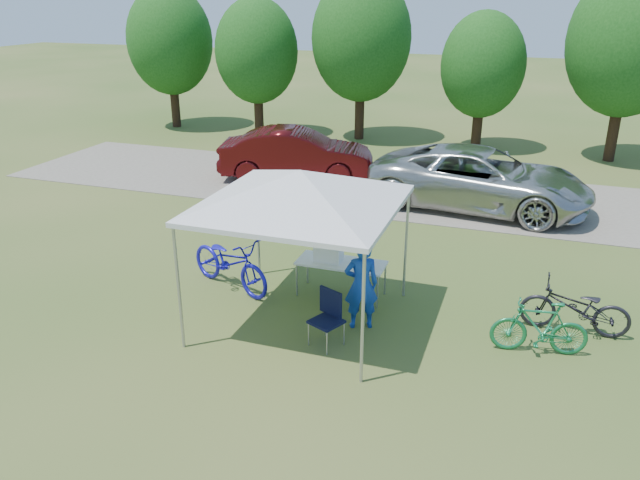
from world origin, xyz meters
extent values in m
plane|color=#2D5119|center=(0.00, 0.00, 0.00)|extent=(100.00, 100.00, 0.00)
cube|color=gray|center=(0.00, 8.00, 0.01)|extent=(24.00, 5.00, 0.02)
cylinder|color=#A5A5AA|center=(-1.50, -1.50, 1.05)|extent=(0.05, 0.05, 2.10)
cylinder|color=#A5A5AA|center=(1.50, -1.50, 1.05)|extent=(0.05, 0.05, 2.10)
cylinder|color=#A5A5AA|center=(-1.50, 1.50, 1.05)|extent=(0.05, 0.05, 2.10)
cylinder|color=#A5A5AA|center=(1.50, 1.50, 1.05)|extent=(0.05, 0.05, 2.10)
cube|color=silver|center=(0.00, 0.00, 2.14)|extent=(3.15, 3.15, 0.08)
pyramid|color=silver|center=(0.00, 0.00, 2.73)|extent=(4.53, 4.53, 0.55)
cylinder|color=#382314|center=(-11.00, 14.00, 0.94)|extent=(0.36, 0.36, 1.89)
ellipsoid|color=#144711|center=(-11.00, 14.00, 3.51)|extent=(3.46, 3.46, 4.32)
cylinder|color=#382314|center=(-7.00, 13.70, 0.88)|extent=(0.36, 0.36, 1.75)
ellipsoid|color=#144711|center=(-7.00, 13.70, 3.25)|extent=(3.20, 3.20, 4.00)
cylinder|color=#382314|center=(-3.00, 14.30, 1.01)|extent=(0.36, 0.36, 2.03)
ellipsoid|color=#144711|center=(-3.00, 14.30, 3.77)|extent=(3.71, 3.71, 4.64)
cylinder|color=#382314|center=(1.50, 14.10, 0.80)|extent=(0.36, 0.36, 1.61)
ellipsoid|color=#144711|center=(1.50, 14.10, 2.99)|extent=(2.94, 2.94, 3.68)
cylinder|color=#382314|center=(6.00, 13.80, 1.05)|extent=(0.36, 0.36, 2.10)
ellipsoid|color=#144711|center=(6.00, 13.80, 3.90)|extent=(3.84, 3.84, 4.80)
cube|color=white|center=(0.36, 1.14, 0.66)|extent=(1.66, 0.69, 0.04)
cylinder|color=#A5A5AA|center=(-0.42, 0.84, 0.32)|extent=(0.04, 0.04, 0.65)
cylinder|color=#A5A5AA|center=(1.15, 0.84, 0.32)|extent=(0.04, 0.04, 0.65)
cylinder|color=#A5A5AA|center=(-0.42, 1.43, 0.32)|extent=(0.04, 0.04, 0.65)
cylinder|color=#A5A5AA|center=(1.15, 1.43, 0.32)|extent=(0.04, 0.04, 0.65)
cube|color=black|center=(0.68, -0.68, 0.43)|extent=(0.61, 0.61, 0.04)
cube|color=black|center=(0.68, -0.46, 0.68)|extent=(0.44, 0.23, 0.46)
cylinder|color=#A5A5AA|center=(0.47, -0.89, 0.21)|extent=(0.02, 0.02, 0.41)
cylinder|color=#A5A5AA|center=(0.88, -0.89, 0.21)|extent=(0.02, 0.02, 0.41)
cylinder|color=#A5A5AA|center=(0.47, -0.48, 0.21)|extent=(0.02, 0.02, 0.41)
cylinder|color=#A5A5AA|center=(0.88, -0.48, 0.21)|extent=(0.02, 0.02, 0.41)
cube|color=white|center=(0.11, 1.14, 0.85)|extent=(0.50, 0.34, 0.34)
cube|color=white|center=(0.11, 1.14, 1.04)|extent=(0.53, 0.36, 0.04)
cylinder|color=yellow|center=(0.87, 1.09, 0.71)|extent=(0.08, 0.08, 0.06)
imported|color=#143DA6|center=(1.04, 0.09, 0.80)|extent=(0.69, 0.59, 1.60)
imported|color=#1A15BE|center=(-1.76, 0.73, 0.55)|extent=(2.20, 1.48, 1.09)
imported|color=#1B7A46|center=(3.94, 0.21, 0.45)|extent=(1.56, 0.67, 0.91)
imported|color=black|center=(4.50, 1.07, 0.47)|extent=(1.78, 0.62, 0.93)
imported|color=#B6B8B3|center=(2.30, 7.23, 0.81)|extent=(5.96, 3.25, 1.59)
imported|color=#440B0C|center=(-3.27, 8.23, 0.78)|extent=(4.89, 2.74, 1.53)
camera|label=1|loc=(3.49, -9.09, 5.42)|focal=35.00mm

